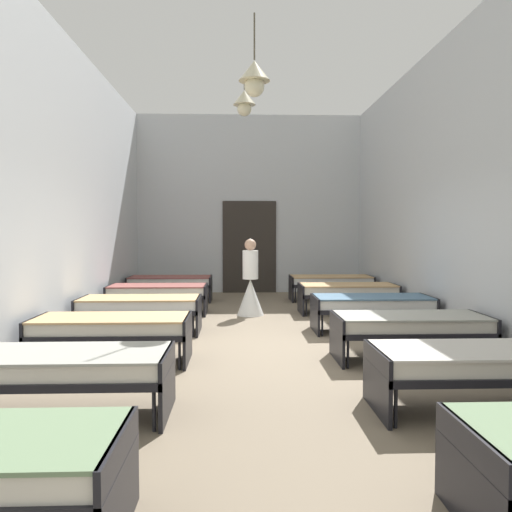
{
  "coord_description": "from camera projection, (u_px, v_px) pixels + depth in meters",
  "views": [
    {
      "loc": [
        -0.31,
        -7.13,
        1.64
      ],
      "look_at": [
        0.0,
        1.37,
        1.2
      ],
      "focal_mm": 35.44,
      "sensor_mm": 36.0,
      "label": 1
    }
  ],
  "objects": [
    {
      "name": "bed_right_row_4",
      "position": [
        348.0,
        291.0,
        9.97
      ],
      "size": [
        1.9,
        0.84,
        0.57
      ],
      "color": "black",
      "rests_on": "ground"
    },
    {
      "name": "nurse_near_aisle",
      "position": [
        250.0,
        288.0,
        9.72
      ],
      "size": [
        0.52,
        0.52,
        1.49
      ],
      "rotation": [
        0.0,
        0.0,
        1.82
      ],
      "color": "white",
      "rests_on": "ground"
    },
    {
      "name": "bed_left_row_3",
      "position": [
        140.0,
        306.0,
        8.02
      ],
      "size": [
        1.9,
        0.84,
        0.57
      ],
      "color": "black",
      "rests_on": "ground"
    },
    {
      "name": "bed_left_row_5",
      "position": [
        170.0,
        282.0,
        11.64
      ],
      "size": [
        1.9,
        0.84,
        0.57
      ],
      "color": "black",
      "rests_on": "ground"
    },
    {
      "name": "bed_left_row_2",
      "position": [
        112.0,
        327.0,
        6.22
      ],
      "size": [
        1.9,
        0.84,
        0.57
      ],
      "color": "black",
      "rests_on": "ground"
    },
    {
      "name": "bed_right_row_2",
      "position": [
        410.0,
        325.0,
        6.35
      ],
      "size": [
        1.9,
        0.84,
        0.57
      ],
      "color": "black",
      "rests_on": "ground"
    },
    {
      "name": "room_shell",
      "position": [
        256.0,
        189.0,
        8.38
      ],
      "size": [
        6.23,
        12.46,
        4.64
      ],
      "color": "silver",
      "rests_on": "ground"
    },
    {
      "name": "bed_right_row_1",
      "position": [
        479.0,
        363.0,
        4.55
      ],
      "size": [
        1.9,
        0.84,
        0.57
      ],
      "color": "black",
      "rests_on": "ground"
    },
    {
      "name": "bed_left_row_1",
      "position": [
        60.0,
        367.0,
        4.41
      ],
      "size": [
        1.9,
        0.84,
        0.57
      ],
      "color": "black",
      "rests_on": "ground"
    },
    {
      "name": "ground_plane",
      "position": [
        260.0,
        348.0,
        7.21
      ],
      "size": [
        6.43,
        12.86,
        0.1
      ],
      "primitive_type": "cube",
      "color": "#7A6B56"
    },
    {
      "name": "bed_right_row_5",
      "position": [
        331.0,
        282.0,
        11.77
      ],
      "size": [
        1.9,
        0.84,
        0.57
      ],
      "color": "black",
      "rests_on": "ground"
    },
    {
      "name": "bed_left_row_4",
      "position": [
        158.0,
        292.0,
        9.83
      ],
      "size": [
        1.9,
        0.84,
        0.57
      ],
      "color": "black",
      "rests_on": "ground"
    },
    {
      "name": "bed_right_row_3",
      "position": [
        372.0,
        304.0,
        8.16
      ],
      "size": [
        1.9,
        0.84,
        0.57
      ],
      "color": "black",
      "rests_on": "ground"
    }
  ]
}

